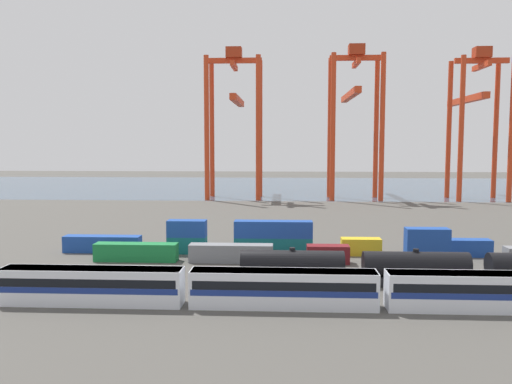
{
  "coord_description": "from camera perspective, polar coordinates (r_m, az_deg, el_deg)",
  "views": [
    {
      "loc": [
        -6.9,
        -76.16,
        17.06
      ],
      "look_at": [
        -13.04,
        37.52,
        6.65
      ],
      "focal_mm": 36.91,
      "sensor_mm": 36.0,
      "label": 1
    }
  ],
  "objects": [
    {
      "name": "shipping_container_11",
      "position": [
        81.7,
        1.89,
        -4.05
      ],
      "size": [
        12.1,
        2.44,
        2.6
      ],
      "primitive_type": "cube",
      "color": "#1C4299",
      "rests_on": "shipping_container_10"
    },
    {
      "name": "shipping_container_10",
      "position": [
        82.15,
        1.88,
        -5.84
      ],
      "size": [
        12.1,
        2.44,
        2.6
      ],
      "primitive_type": "cube",
      "color": "#146066",
      "rests_on": "ground_plane"
    },
    {
      "name": "gantry_crane_west",
      "position": [
        167.92,
        -2.31,
        8.88
      ],
      "size": [
        17.21,
        34.19,
        46.7
      ],
      "color": "red",
      "rests_on": "ground_plane"
    },
    {
      "name": "shipping_container_7",
      "position": [
        87.01,
        -16.3,
        -5.42
      ],
      "size": [
        12.1,
        2.44,
        2.6
      ],
      "primitive_type": "cube",
      "color": "#1C4299",
      "rests_on": "ground_plane"
    },
    {
      "name": "ground_plane",
      "position": [
        117.6,
        6.43,
        -3.15
      ],
      "size": [
        420.0,
        420.0,
        0.0
      ],
      "primitive_type": "plane",
      "color": "#4C4944"
    },
    {
      "name": "passenger_train",
      "position": [
        55.91,
        2.98,
        -10.25
      ],
      "size": [
        60.32,
        3.14,
        3.9
      ],
      "color": "silver",
      "rests_on": "ground_plane"
    },
    {
      "name": "shipping_container_4",
      "position": [
        78.47,
        18.05,
        -4.69
      ],
      "size": [
        6.04,
        2.44,
        2.6
      ],
      "primitive_type": "cube",
      "color": "#1C4299",
      "rests_on": "shipping_container_3"
    },
    {
      "name": "freight_tank_row",
      "position": [
        69.14,
        22.95,
        -7.67
      ],
      "size": [
        57.24,
        3.01,
        4.47
      ],
      "color": "#232326",
      "rests_on": "ground_plane"
    },
    {
      "name": "shipping_container_0",
      "position": [
        79.31,
        -12.86,
        -6.37
      ],
      "size": [
        12.1,
        2.44,
        2.6
      ],
      "primitive_type": "cube",
      "color": "#197538",
      "rests_on": "ground_plane"
    },
    {
      "name": "shipping_container_13",
      "position": [
        85.96,
        20.3,
        -5.67
      ],
      "size": [
        12.1,
        2.44,
        2.6
      ],
      "primitive_type": "cube",
      "color": "#1C4299",
      "rests_on": "ground_plane"
    },
    {
      "name": "shipping_container_3",
      "position": [
        78.95,
        18.0,
        -6.55
      ],
      "size": [
        6.04,
        2.44,
        2.6
      ],
      "primitive_type": "cube",
      "color": "#1C4299",
      "rests_on": "ground_plane"
    },
    {
      "name": "gantry_crane_east",
      "position": [
        177.64,
        22.8,
        8.2
      ],
      "size": [
        16.09,
        36.16,
        46.06
      ],
      "color": "red",
      "rests_on": "ground_plane"
    },
    {
      "name": "shipping_container_1",
      "position": [
        76.7,
        -2.72,
        -6.64
      ],
      "size": [
        12.1,
        2.44,
        2.6
      ],
      "primitive_type": "cube",
      "color": "slate",
      "rests_on": "ground_plane"
    },
    {
      "name": "shipping_container_9",
      "position": [
        83.08,
        -7.49,
        -3.93
      ],
      "size": [
        6.04,
        2.44,
        2.6
      ],
      "primitive_type": "cube",
      "color": "#1C4299",
      "rests_on": "shipping_container_8"
    },
    {
      "name": "shipping_container_2",
      "position": [
        76.57,
        7.79,
        -6.7
      ],
      "size": [
        6.04,
        2.44,
        2.6
      ],
      "primitive_type": "cube",
      "color": "maroon",
      "rests_on": "ground_plane"
    },
    {
      "name": "gantry_crane_central",
      "position": [
        169.45,
        10.59,
        8.99
      ],
      "size": [
        16.19,
        38.74,
        47.22
      ],
      "color": "red",
      "rests_on": "ground_plane"
    },
    {
      "name": "shipping_container_8",
      "position": [
        83.53,
        -7.47,
        -5.7
      ],
      "size": [
        6.04,
        2.44,
        2.6
      ],
      "primitive_type": "cube",
      "color": "#146066",
      "rests_on": "ground_plane"
    },
    {
      "name": "harbour_water",
      "position": [
        212.27,
        4.95,
        0.6
      ],
      "size": [
        400.0,
        110.0,
        0.01
      ],
      "primitive_type": "cube",
      "color": "#384C60",
      "rests_on": "ground_plane"
    },
    {
      "name": "shipping_container_12",
      "position": [
        82.99,
        11.3,
        -5.82
      ],
      "size": [
        6.04,
        2.44,
        2.6
      ],
      "primitive_type": "cube",
      "color": "gold",
      "rests_on": "ground_plane"
    }
  ]
}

